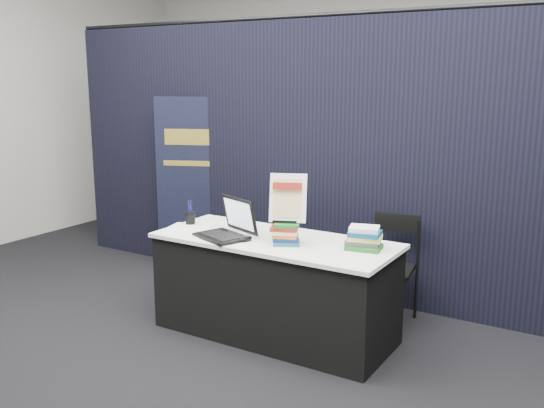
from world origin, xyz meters
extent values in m
plane|color=black|center=(0.00, 0.00, 0.00)|extent=(8.00, 8.00, 0.00)
cube|color=#B5B2AB|center=(0.00, 4.00, 1.75)|extent=(8.00, 0.02, 3.50)
cube|color=black|center=(0.00, 1.60, 1.20)|extent=(6.00, 0.08, 2.40)
cube|color=black|center=(0.00, 0.55, 0.36)|extent=(1.76, 0.71, 0.72)
cube|color=white|center=(0.00, 0.55, 0.73)|extent=(1.80, 0.75, 0.03)
cube|color=black|center=(-0.34, 0.36, 0.76)|extent=(0.46, 0.39, 0.02)
cube|color=black|center=(-0.34, 0.49, 0.91)|extent=(0.38, 0.20, 0.27)
cube|color=silver|center=(-0.34, 0.48, 0.91)|extent=(0.32, 0.16, 0.21)
ellipsoid|color=black|center=(-0.15, 0.38, 0.77)|extent=(0.11, 0.14, 0.04)
cube|color=white|center=(-0.75, 0.49, 0.75)|extent=(0.36, 0.29, 0.00)
cube|color=white|center=(-0.67, 0.35, 0.75)|extent=(0.37, 0.29, 0.00)
cube|color=silver|center=(-0.51, 0.55, 0.75)|extent=(0.32, 0.26, 0.00)
cylinder|color=black|center=(-0.81, 0.57, 0.80)|extent=(0.10, 0.10, 0.10)
cube|color=#1D5D6E|center=(0.14, 0.46, 0.76)|extent=(0.23, 0.21, 0.03)
cube|color=navy|center=(0.14, 0.46, 0.79)|extent=(0.23, 0.21, 0.03)
cube|color=orange|center=(0.14, 0.46, 0.82)|extent=(0.23, 0.21, 0.03)
cube|color=#FDF9CF|center=(0.14, 0.46, 0.84)|extent=(0.23, 0.21, 0.03)
cube|color=#A2211A|center=(0.14, 0.46, 0.87)|extent=(0.23, 0.21, 0.03)
cube|color=#1B671F|center=(0.14, 0.46, 0.89)|extent=(0.23, 0.21, 0.03)
cube|color=#1B671F|center=(0.66, 0.64, 0.77)|extent=(0.25, 0.21, 0.03)
cube|color=#47484C|center=(0.66, 0.64, 0.80)|extent=(0.25, 0.21, 0.03)
cube|color=#D4C155|center=(0.66, 0.64, 0.83)|extent=(0.25, 0.21, 0.03)
cube|color=navy|center=(0.66, 0.64, 0.86)|extent=(0.25, 0.21, 0.03)
cube|color=white|center=(0.66, 0.64, 0.89)|extent=(0.25, 0.21, 0.03)
cube|color=black|center=(0.14, 0.45, 0.92)|extent=(0.17, 0.08, 0.01)
cylinder|color=black|center=(0.07, 0.53, 1.02)|extent=(0.04, 0.09, 0.25)
cylinder|color=black|center=(0.21, 0.53, 1.02)|extent=(0.04, 0.09, 0.25)
cube|color=white|center=(0.14, 0.49, 1.08)|extent=(0.28, 0.20, 0.34)
cube|color=beige|center=(0.14, 0.49, 1.08)|extent=(0.22, 0.15, 0.27)
cube|color=maroon|center=(0.14, 0.48, 1.17)|extent=(0.20, 0.10, 0.05)
cube|color=black|center=(-1.56, 1.48, 0.03)|extent=(0.71, 0.38, 0.07)
cube|color=black|center=(-1.56, 1.50, 0.86)|extent=(0.65, 0.30, 1.72)
cube|color=gold|center=(-1.56, 1.48, 1.34)|extent=(0.44, 0.19, 0.16)
cube|color=gold|center=(-1.56, 1.48, 1.08)|extent=(0.48, 0.21, 0.05)
cylinder|color=black|center=(0.44, 1.04, 0.20)|extent=(0.02, 0.02, 0.41)
cylinder|color=black|center=(0.81, 1.04, 0.20)|extent=(0.02, 0.02, 0.41)
cylinder|color=black|center=(0.44, 1.41, 0.20)|extent=(0.02, 0.02, 0.41)
cylinder|color=black|center=(0.81, 1.41, 0.20)|extent=(0.02, 0.02, 0.41)
cube|color=black|center=(0.63, 1.23, 0.43)|extent=(0.44, 0.44, 0.04)
cube|color=black|center=(0.63, 1.41, 0.77)|extent=(0.36, 0.09, 0.15)
camera|label=1|loc=(2.23, -3.12, 1.93)|focal=40.00mm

